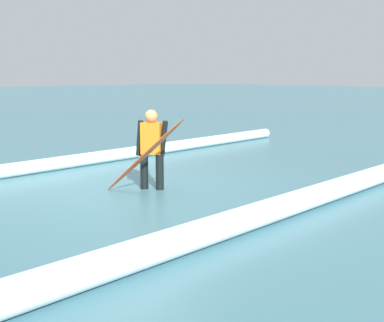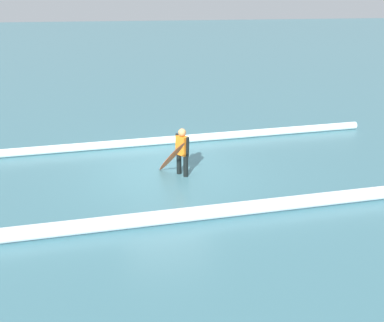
{
  "view_description": "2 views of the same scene",
  "coord_description": "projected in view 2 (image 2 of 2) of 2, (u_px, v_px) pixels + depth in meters",
  "views": [
    {
      "loc": [
        4.98,
        6.96,
        1.95
      ],
      "look_at": [
        -0.84,
        0.9,
        0.51
      ],
      "focal_mm": 47.04,
      "sensor_mm": 36.0,
      "label": 1
    },
    {
      "loc": [
        1.48,
        11.47,
        4.81
      ],
      "look_at": [
        -0.41,
        1.76,
        0.96
      ],
      "focal_mm": 40.23,
      "sensor_mm": 36.0,
      "label": 2
    }
  ],
  "objects": [
    {
      "name": "ground_plane",
      "position": [
        167.0,
        171.0,
        12.5
      ],
      "size": [
        151.4,
        151.4,
        0.0
      ],
      "primitive_type": "plane",
      "color": "#3D6C78"
    },
    {
      "name": "surfer",
      "position": [
        182.0,
        150.0,
        11.98
      ],
      "size": [
        0.35,
        0.54,
        1.37
      ],
      "rotation": [
        0.0,
        0.0,
        5.29
      ],
      "color": "black",
      "rests_on": "ground_plane"
    },
    {
      "name": "surfboard",
      "position": [
        171.0,
        157.0,
        11.76
      ],
      "size": [
        0.7,
        1.51,
        1.32
      ],
      "color": "#E55926",
      "rests_on": "ground_plane"
    },
    {
      "name": "wave_crest_foreground",
      "position": [
        87.0,
        147.0,
        14.1
      ],
      "size": [
        19.98,
        1.41,
        0.27
      ],
      "primitive_type": "cylinder",
      "rotation": [
        0.0,
        1.57,
        0.06
      ],
      "color": "white",
      "rests_on": "ground_plane"
    },
    {
      "name": "wave_crest_midground",
      "position": [
        137.0,
        220.0,
        9.45
      ],
      "size": [
        19.81,
        1.12,
        0.33
      ],
      "primitive_type": "cylinder",
      "rotation": [
        0.0,
        1.57,
        0.04
      ],
      "color": "white",
      "rests_on": "ground_plane"
    }
  ]
}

